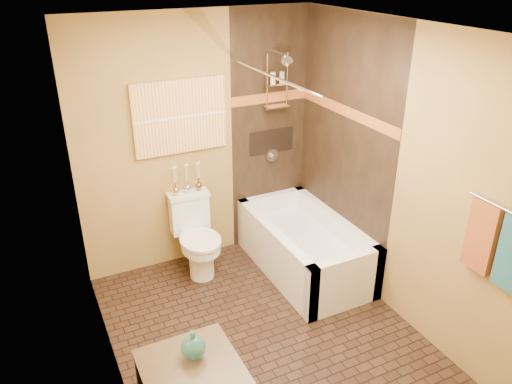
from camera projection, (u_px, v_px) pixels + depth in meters
floor at (267, 338)px, 4.20m from camera, size 3.00×3.00×0.00m
wall_left at (103, 244)px, 3.19m from camera, size 0.02×3.00×2.50m
wall_right at (397, 177)px, 4.14m from camera, size 0.02×3.00×2.50m
wall_back at (199, 143)px, 4.88m from camera, size 2.40×0.02×2.50m
wall_front at (410, 332)px, 2.45m from camera, size 2.40×0.02×2.50m
ceiling at (271, 29)px, 3.12m from camera, size 3.00×3.00×0.00m
alcove_tile_back at (269, 132)px, 5.18m from camera, size 0.85×0.01×2.50m
alcove_tile_right at (343, 149)px, 4.74m from camera, size 0.01×1.50×2.50m
mosaic_band_back at (270, 98)px, 5.01m from camera, size 0.85×0.01×0.10m
mosaic_band_right at (346, 111)px, 4.58m from camera, size 0.01×1.50×0.10m
alcove_niche at (272, 141)px, 5.22m from camera, size 0.50×0.01×0.25m
shower_fixtures at (277, 95)px, 4.92m from camera, size 0.24×0.33×1.16m
curtain_rod at (271, 76)px, 4.10m from camera, size 0.03×1.55×0.03m
towel_bar at (505, 210)px, 3.18m from camera, size 0.02×0.55×0.02m
towel_rust at (481, 237)px, 3.41m from camera, size 0.05×0.22×0.52m
sunset_painting at (180, 117)px, 4.66m from camera, size 0.90×0.04×0.70m
vanity_mirror at (139, 298)px, 2.29m from camera, size 0.01×1.00×0.90m
bathtub at (304, 250)px, 5.03m from camera, size 0.80×1.50×0.55m
toilet at (196, 236)px, 4.94m from camera, size 0.41×0.60×0.80m
teal_bottle at (193, 344)px, 2.86m from camera, size 0.16×0.16×0.23m
bud_vases at (187, 178)px, 4.85m from camera, size 0.30×0.06×0.29m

